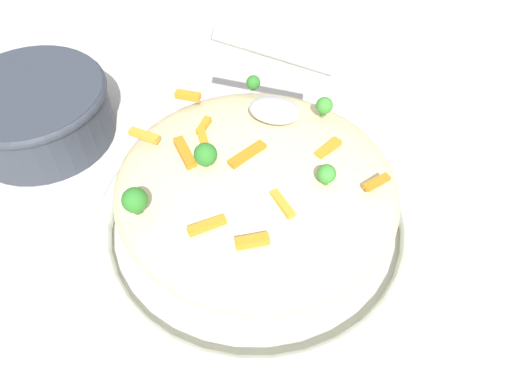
# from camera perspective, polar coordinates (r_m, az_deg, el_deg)

# --- Properties ---
(ground_plane) EXTENTS (2.40, 2.40, 0.00)m
(ground_plane) POSITION_cam_1_polar(r_m,az_deg,el_deg) (0.60, -0.00, -4.90)
(ground_plane) COLOR beige
(serving_bowl) EXTENTS (0.37, 0.37, 0.05)m
(serving_bowl) POSITION_cam_1_polar(r_m,az_deg,el_deg) (0.58, -0.00, -3.48)
(serving_bowl) COLOR silver
(serving_bowl) RESTS_ON ground_plane
(pasta_mound) EXTENTS (0.30, 0.29, 0.09)m
(pasta_mound) POSITION_cam_1_polar(r_m,az_deg,el_deg) (0.53, -0.00, 0.49)
(pasta_mound) COLOR beige
(pasta_mound) RESTS_ON serving_bowl
(carrot_piece_0) EXTENTS (0.03, 0.04, 0.01)m
(carrot_piece_0) POSITION_cam_1_polar(r_m,az_deg,el_deg) (0.49, -1.12, 4.09)
(carrot_piece_0) COLOR orange
(carrot_piece_0) RESTS_ON pasta_mound
(carrot_piece_1) EXTENTS (0.02, 0.03, 0.01)m
(carrot_piece_1) POSITION_cam_1_polar(r_m,az_deg,el_deg) (0.49, 13.65, 1.09)
(carrot_piece_1) COLOR orange
(carrot_piece_1) RESTS_ON pasta_mound
(carrot_piece_2) EXTENTS (0.04, 0.04, 0.01)m
(carrot_piece_2) POSITION_cam_1_polar(r_m,az_deg,el_deg) (0.51, -8.13, 4.45)
(carrot_piece_2) COLOR orange
(carrot_piece_2) RESTS_ON pasta_mound
(carrot_piece_3) EXTENTS (0.03, 0.04, 0.01)m
(carrot_piece_3) POSITION_cam_1_polar(r_m,az_deg,el_deg) (0.52, -5.93, 5.58)
(carrot_piece_3) COLOR orange
(carrot_piece_3) RESTS_ON pasta_mound
(carrot_piece_4) EXTENTS (0.03, 0.02, 0.01)m
(carrot_piece_4) POSITION_cam_1_polar(r_m,az_deg,el_deg) (0.44, -0.43, -5.64)
(carrot_piece_4) COLOR orange
(carrot_piece_4) RESTS_ON pasta_mound
(carrot_piece_5) EXTENTS (0.03, 0.01, 0.01)m
(carrot_piece_5) POSITION_cam_1_polar(r_m,az_deg,el_deg) (0.54, -12.54, 6.53)
(carrot_piece_5) COLOR orange
(carrot_piece_5) RESTS_ON pasta_mound
(carrot_piece_6) EXTENTS (0.02, 0.03, 0.01)m
(carrot_piece_6) POSITION_cam_1_polar(r_m,az_deg,el_deg) (0.52, 8.23, 4.93)
(carrot_piece_6) COLOR orange
(carrot_piece_6) RESTS_ON pasta_mound
(carrot_piece_7) EXTENTS (0.03, 0.01, 0.01)m
(carrot_piece_7) POSITION_cam_1_polar(r_m,az_deg,el_deg) (0.58, -7.80, 10.86)
(carrot_piece_7) COLOR orange
(carrot_piece_7) RESTS_ON pasta_mound
(carrot_piece_8) EXTENTS (0.01, 0.02, 0.01)m
(carrot_piece_8) POSITION_cam_1_polar(r_m,az_deg,el_deg) (0.54, -5.98, 7.48)
(carrot_piece_8) COLOR orange
(carrot_piece_8) RESTS_ON pasta_mound
(carrot_piece_9) EXTENTS (0.03, 0.03, 0.01)m
(carrot_piece_9) POSITION_cam_1_polar(r_m,az_deg,el_deg) (0.45, -5.64, -3.83)
(carrot_piece_9) COLOR orange
(carrot_piece_9) RESTS_ON pasta_mound
(carrot_piece_10) EXTENTS (0.03, 0.03, 0.01)m
(carrot_piece_10) POSITION_cam_1_polar(r_m,az_deg,el_deg) (0.46, 3.04, -1.35)
(carrot_piece_10) COLOR orange
(carrot_piece_10) RESTS_ON pasta_mound
(carrot_piece_11) EXTENTS (0.02, 0.03, 0.01)m
(carrot_piece_11) POSITION_cam_1_polar(r_m,az_deg,el_deg) (0.55, 0.85, 9.28)
(carrot_piece_11) COLOR orange
(carrot_piece_11) RESTS_ON pasta_mound
(broccoli_floret_0) EXTENTS (0.02, 0.02, 0.03)m
(broccoli_floret_0) POSITION_cam_1_polar(r_m,az_deg,el_deg) (0.46, -13.68, -0.95)
(broccoli_floret_0) COLOR #296820
(broccoli_floret_0) RESTS_ON pasta_mound
(broccoli_floret_1) EXTENTS (0.02, 0.02, 0.02)m
(broccoli_floret_1) POSITION_cam_1_polar(r_m,az_deg,el_deg) (0.48, 8.05, 2.05)
(broccoli_floret_1) COLOR #377928
(broccoli_floret_1) RESTS_ON pasta_mound
(broccoli_floret_2) EXTENTS (0.02, 0.02, 0.03)m
(broccoli_floret_2) POSITION_cam_1_polar(r_m,az_deg,el_deg) (0.49, -5.79, 4.26)
(broccoli_floret_2) COLOR #296820
(broccoli_floret_2) RESTS_ON pasta_mound
(broccoli_floret_3) EXTENTS (0.02, 0.02, 0.02)m
(broccoli_floret_3) POSITION_cam_1_polar(r_m,az_deg,el_deg) (0.55, 7.81, 9.74)
(broccoli_floret_3) COLOR #377928
(broccoli_floret_3) RESTS_ON pasta_mound
(broccoli_floret_4) EXTENTS (0.02, 0.02, 0.02)m
(broccoli_floret_4) POSITION_cam_1_polar(r_m,az_deg,el_deg) (0.58, -0.31, 12.39)
(broccoli_floret_4) COLOR #296820
(broccoli_floret_4) RESTS_ON pasta_mound
(serving_spoon) EXTENTS (0.14, 0.11, 0.06)m
(serving_spoon) POSITION_cam_1_polar(r_m,az_deg,el_deg) (0.55, 2.14, 11.50)
(serving_spoon) COLOR #B7B7BC
(serving_spoon) RESTS_ON pasta_mound
(companion_bowl) EXTENTS (0.20, 0.20, 0.08)m
(companion_bowl) POSITION_cam_1_polar(r_m,az_deg,el_deg) (0.74, -23.88, 8.60)
(companion_bowl) COLOR #333842
(companion_bowl) RESTS_ON ground_plane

